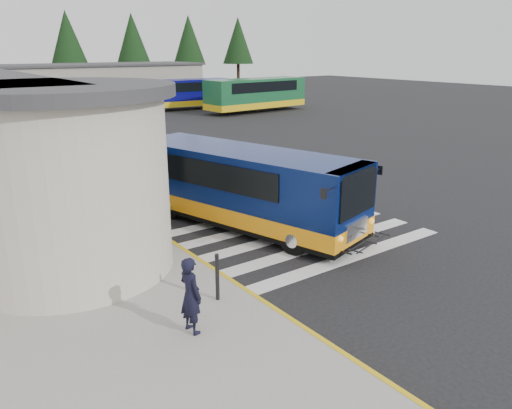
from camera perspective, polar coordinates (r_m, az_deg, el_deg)
ground at (r=17.07m, az=3.62°, el=-2.36°), size 140.00×140.00×0.00m
curb_strip at (r=18.37m, az=-14.36°, el=-1.17°), size 0.12×34.00×0.16m
crosswalk at (r=16.19m, az=4.06°, el=-3.47°), size 8.00×5.35×0.01m
depot_building at (r=56.82m, az=-19.90°, el=12.75°), size 26.40×8.40×4.20m
tree_line at (r=64.48m, az=-22.27°, el=17.12°), size 58.40×4.40×10.00m
transit_bus at (r=16.71m, az=-1.44°, el=1.69°), size 4.99×9.45×2.59m
pedestrian_a at (r=10.38m, az=-7.48°, el=-10.24°), size 0.46×0.64×1.65m
pedestrian_b at (r=12.54m, az=-17.86°, el=-5.75°), size 0.70×0.88×1.73m
bollard at (r=11.67m, az=-4.45°, el=-8.26°), size 0.09×0.09×1.14m
far_bus_a at (r=50.46m, az=-8.32°, el=12.53°), size 9.75×3.60×2.46m
far_bus_b at (r=48.01m, az=-0.01°, el=12.60°), size 10.42×3.65×2.64m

